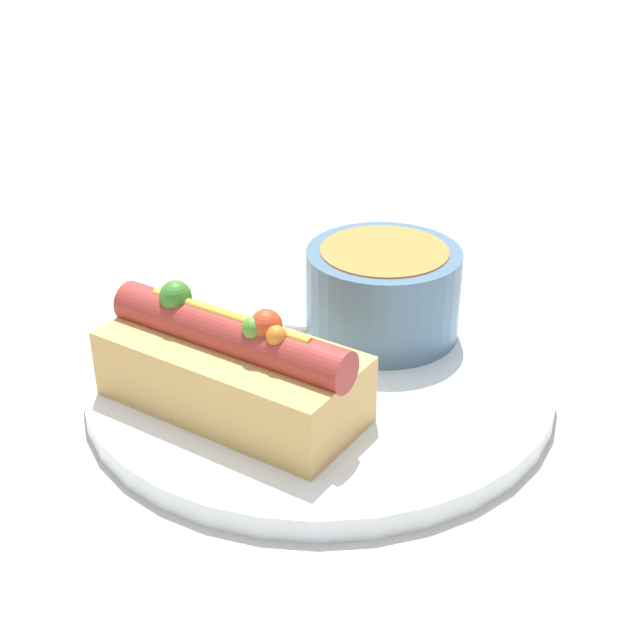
# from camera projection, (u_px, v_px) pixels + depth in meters

# --- Properties ---
(ground_plane) EXTENTS (4.00, 4.00, 0.00)m
(ground_plane) POSITION_uv_depth(u_px,v_px,m) (320.00, 385.00, 0.54)
(ground_plane) COLOR #BCB7AD
(dinner_plate) EXTENTS (0.28, 0.28, 0.01)m
(dinner_plate) POSITION_uv_depth(u_px,v_px,m) (320.00, 376.00, 0.54)
(dinner_plate) COLOR white
(dinner_plate) RESTS_ON ground_plane
(hot_dog) EXTENTS (0.16, 0.12, 0.07)m
(hot_dog) POSITION_uv_depth(u_px,v_px,m) (231.00, 367.00, 0.49)
(hot_dog) COLOR tan
(hot_dog) RESTS_ON dinner_plate
(soup_bowl) EXTENTS (0.10, 0.10, 0.06)m
(soup_bowl) POSITION_uv_depth(u_px,v_px,m) (383.00, 288.00, 0.56)
(soup_bowl) COLOR slate
(soup_bowl) RESTS_ON dinner_plate
(spoon) EXTENTS (0.14, 0.14, 0.01)m
(spoon) POSITION_uv_depth(u_px,v_px,m) (319.00, 325.00, 0.57)
(spoon) COLOR #B7B7BC
(spoon) RESTS_ON dinner_plate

